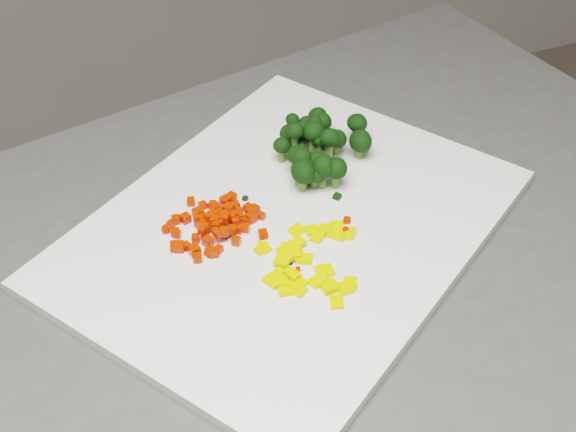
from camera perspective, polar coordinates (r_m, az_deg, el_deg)
name	(u,v)px	position (r m, az deg, el deg)	size (l,w,h in m)	color
cutting_board	(288,228)	(0.83, 0.00, -0.82)	(0.45, 0.35, 0.01)	white
carrot_pile	(215,219)	(0.82, -5.24, -0.23)	(0.10, 0.10, 0.03)	red
pepper_pile	(310,257)	(0.78, 1.55, -2.94)	(0.12, 0.12, 0.02)	#FFE90D
broccoli_pile	(317,140)	(0.89, 2.05, 5.45)	(0.12, 0.12, 0.06)	black
carrot_cube_0	(224,216)	(0.82, -4.56, -0.01)	(0.01, 0.01, 0.01)	red
carrot_cube_1	(226,201)	(0.85, -4.46, 1.07)	(0.01, 0.01, 0.01)	red
carrot_cube_2	(219,249)	(0.80, -4.95, -2.36)	(0.01, 0.01, 0.01)	red
carrot_cube_3	(179,247)	(0.80, -7.76, -2.19)	(0.01, 0.01, 0.01)	red
carrot_cube_4	(218,219)	(0.82, -4.99, -0.22)	(0.01, 0.01, 0.01)	red
carrot_cube_5	(238,217)	(0.83, -3.57, -0.08)	(0.01, 0.01, 0.01)	red
carrot_cube_6	(215,231)	(0.81, -5.20, -1.09)	(0.01, 0.01, 0.01)	red
carrot_cube_7	(251,216)	(0.83, -2.62, 0.01)	(0.01, 0.01, 0.01)	red
carrot_cube_8	(215,217)	(0.82, -5.19, -0.05)	(0.01, 0.01, 0.01)	red
carrot_cube_9	(196,218)	(0.82, -6.53, -0.14)	(0.01, 0.01, 0.01)	red
carrot_cube_10	(185,218)	(0.83, -7.30, -0.17)	(0.01, 0.01, 0.01)	red
carrot_cube_11	(251,212)	(0.83, -2.62, 0.30)	(0.01, 0.01, 0.01)	red
carrot_cube_12	(209,217)	(0.83, -5.62, -0.10)	(0.01, 0.01, 0.01)	red
carrot_cube_13	(204,227)	(0.81, -6.03, -0.80)	(0.01, 0.01, 0.01)	red
carrot_cube_14	(220,211)	(0.84, -4.83, 0.33)	(0.01, 0.01, 0.01)	red
carrot_cube_15	(175,246)	(0.80, -8.05, -2.15)	(0.01, 0.01, 0.01)	red
carrot_cube_16	(198,258)	(0.79, -6.44, -2.98)	(0.01, 0.01, 0.01)	red
carrot_cube_17	(224,232)	(0.80, -4.58, -1.13)	(0.01, 0.01, 0.01)	red
carrot_cube_18	(239,212)	(0.84, -3.50, 0.27)	(0.01, 0.01, 0.01)	red
carrot_cube_19	(213,226)	(0.82, -5.33, -0.69)	(0.01, 0.01, 0.01)	red
carrot_cube_20	(223,221)	(0.83, -4.61, -0.33)	(0.01, 0.01, 0.01)	red
carrot_cube_21	(263,234)	(0.81, -1.79, -1.30)	(0.01, 0.01, 0.01)	red
carrot_cube_22	(166,230)	(0.83, -8.68, -0.98)	(0.01, 0.01, 0.01)	red
carrot_cube_23	(209,217)	(0.82, -5.67, -0.06)	(0.01, 0.01, 0.01)	red
carrot_cube_24	(208,252)	(0.80, -5.74, -2.56)	(0.01, 0.01, 0.01)	red
carrot_cube_25	(224,232)	(0.81, -4.55, -1.17)	(0.01, 0.01, 0.01)	red
carrot_cube_26	(251,218)	(0.83, -2.62, -0.12)	(0.01, 0.01, 0.01)	red
carrot_cube_27	(233,216)	(0.82, -3.97, 0.00)	(0.01, 0.01, 0.01)	red
carrot_cube_28	(207,240)	(0.81, -5.76, -1.69)	(0.01, 0.01, 0.01)	red
carrot_cube_29	(214,252)	(0.79, -5.29, -2.59)	(0.01, 0.01, 0.01)	red
carrot_cube_30	(212,205)	(0.85, -5.40, 0.77)	(0.01, 0.01, 0.01)	red
carrot_cube_31	(228,216)	(0.83, -4.29, 0.01)	(0.01, 0.01, 0.01)	red
carrot_cube_32	(231,197)	(0.86, -4.04, 1.38)	(0.01, 0.01, 0.01)	red
carrot_cube_33	(232,200)	(0.85, -4.04, 1.13)	(0.01, 0.01, 0.01)	red
carrot_cube_34	(223,220)	(0.83, -4.65, -0.25)	(0.01, 0.01, 0.01)	red
carrot_cube_35	(236,206)	(0.85, -3.73, 0.75)	(0.01, 0.01, 0.01)	red
carrot_cube_36	(216,208)	(0.84, -5.16, 0.57)	(0.01, 0.01, 0.01)	red
carrot_cube_37	(201,223)	(0.83, -6.23, -0.53)	(0.01, 0.01, 0.01)	red
carrot_cube_38	(236,241)	(0.80, -3.71, -1.80)	(0.01, 0.01, 0.01)	red
carrot_cube_39	(218,234)	(0.80, -5.00, -1.32)	(0.01, 0.01, 0.01)	red
carrot_cube_40	(234,211)	(0.84, -3.88, 0.38)	(0.01, 0.01, 0.01)	red
carrot_cube_41	(177,234)	(0.82, -7.89, -1.29)	(0.01, 0.01, 0.01)	red
carrot_cube_42	(213,205)	(0.85, -5.36, 0.79)	(0.01, 0.01, 0.01)	red
carrot_cube_43	(236,215)	(0.83, -3.75, 0.10)	(0.01, 0.01, 0.01)	red
carrot_cube_44	(216,226)	(0.81, -5.15, -0.69)	(0.01, 0.01, 0.01)	red
carrot_cube_45	(233,230)	(0.81, -3.97, -0.98)	(0.01, 0.01, 0.01)	red
carrot_cube_46	(215,220)	(0.82, -5.23, -0.28)	(0.01, 0.01, 0.01)	red
carrot_cube_47	(262,216)	(0.83, -1.88, 0.00)	(0.01, 0.01, 0.01)	red
carrot_cube_48	(243,220)	(0.83, -3.25, -0.25)	(0.01, 0.01, 0.01)	red
carrot_cube_49	(246,228)	(0.82, -3.04, -0.87)	(0.01, 0.01, 0.01)	red
carrot_cube_50	(213,224)	(0.83, -5.33, -0.55)	(0.01, 0.01, 0.01)	red
carrot_cube_51	(209,243)	(0.81, -5.64, -1.92)	(0.01, 0.01, 0.01)	red
carrot_cube_52	(176,220)	(0.83, -7.99, -0.26)	(0.01, 0.01, 0.01)	red
carrot_cube_53	(196,238)	(0.81, -6.58, -1.59)	(0.01, 0.01, 0.01)	red
carrot_cube_54	(235,222)	(0.82, -3.76, -0.41)	(0.01, 0.01, 0.01)	red
carrot_cube_55	(248,221)	(0.83, -2.89, -0.34)	(0.01, 0.01, 0.01)	red
carrot_cube_56	(166,229)	(0.83, -8.68, -0.93)	(0.01, 0.01, 0.01)	red
carrot_cube_57	(186,246)	(0.80, -7.24, -2.14)	(0.01, 0.01, 0.01)	red
carrot_cube_58	(198,213)	(0.84, -6.42, 0.20)	(0.01, 0.01, 0.01)	red
carrot_cube_59	(202,231)	(0.81, -6.14, -1.04)	(0.01, 0.01, 0.01)	red
carrot_cube_60	(213,214)	(0.82, -5.37, 0.13)	(0.01, 0.01, 0.01)	red
carrot_cube_61	(204,232)	(0.82, -5.99, -1.14)	(0.01, 0.01, 0.01)	red
carrot_cube_62	(175,232)	(0.82, -8.03, -1.15)	(0.01, 0.01, 0.01)	red
carrot_cube_63	(209,254)	(0.79, -5.64, -2.68)	(0.01, 0.01, 0.01)	red
carrot_cube_64	(224,218)	(0.82, -4.55, -0.17)	(0.01, 0.01, 0.01)	red
carrot_cube_65	(204,218)	(0.83, -6.02, -0.12)	(0.01, 0.01, 0.01)	red
carrot_cube_66	(248,208)	(0.84, -2.84, 0.60)	(0.01, 0.01, 0.01)	red
carrot_cube_67	(208,241)	(0.81, -5.70, -1.80)	(0.01, 0.01, 0.01)	red
carrot_cube_68	(201,219)	(0.83, -6.18, -0.18)	(0.01, 0.01, 0.01)	red
carrot_cube_69	(191,202)	(0.85, -6.92, 1.03)	(0.01, 0.01, 0.01)	red
carrot_cube_70	(195,250)	(0.80, -6.65, -2.44)	(0.01, 0.01, 0.01)	red
carrot_cube_71	(229,209)	(0.83, -4.25, 0.50)	(0.01, 0.01, 0.01)	red
carrot_cube_72	(239,229)	(0.82, -3.51, -0.92)	(0.01, 0.01, 0.01)	red
carrot_cube_73	(228,214)	(0.82, -4.29, 0.14)	(0.01, 0.01, 0.01)	red
carrot_cube_74	(171,224)	(0.83, -8.33, -0.57)	(0.01, 0.01, 0.01)	red
carrot_cube_75	(209,221)	(0.83, -5.65, -0.33)	(0.01, 0.01, 0.01)	red
carrot_cube_76	(217,224)	(0.81, -5.08, -0.58)	(0.01, 0.01, 0.01)	red
carrot_cube_77	(214,221)	(0.82, -5.27, -0.35)	(0.01, 0.01, 0.01)	red
carrot_cube_78	(210,228)	(0.82, -5.54, -0.89)	(0.01, 0.01, 0.01)	red
carrot_cube_79	(254,210)	(0.84, -2.41, 0.43)	(0.01, 0.01, 0.01)	red
carrot_cube_80	(203,205)	(0.85, -6.07, 0.75)	(0.01, 0.01, 0.01)	red
carrot_cube_81	(207,227)	(0.82, -5.82, -0.81)	(0.01, 0.01, 0.01)	red
pepper_chunk_0	(297,230)	(0.82, 0.64, -1.02)	(0.02, 0.01, 0.00)	#FFE90D
pepper_chunk_1	(322,280)	(0.77, 2.44, -4.57)	(0.01, 0.01, 0.00)	#FFE90D
pepper_chunk_2	(274,280)	(0.77, -1.00, -4.57)	(0.02, 0.02, 0.00)	#FFE90D
pepper_chunk_3	(283,260)	(0.78, -0.37, -3.11)	(0.02, 0.01, 0.00)	#FFE90D
pepper_chunk_4	(336,302)	(0.75, 3.46, -6.11)	(0.02, 0.01, 0.00)	#FFE90D
pepper_chunk_5	(289,252)	(0.79, 0.04, -2.55)	(0.02, 0.01, 0.00)	#FFE90D
pepper_chunk_6	(285,271)	(0.78, -0.24, -3.90)	(0.02, 0.01, 0.00)	#FFE90D
pepper_chunk_7	(263,247)	(0.80, -1.82, -2.25)	(0.02, 0.01, 0.00)	#FFE90D
pepper_chunk_8	(324,271)	(0.78, 2.61, -3.92)	(0.02, 0.01, 0.00)	#FFE90D
pepper_chunk_9	(285,291)	(0.76, -0.20, -5.39)	(0.01, 0.01, 0.00)	#FFE90D
pepper_chunk_10	(349,233)	(0.82, 4.39, -1.25)	(0.02, 0.01, 0.00)	#FFE90D
pepper_chunk_11	(336,235)	(0.81, 3.46, -1.38)	(0.02, 0.01, 0.00)	#FFE90D
pepper_chunk_12	(292,273)	(0.77, 0.28, -4.09)	(0.02, 0.01, 0.00)	#FFE90D
pepper_chunk_13	(296,289)	(0.76, 0.56, -5.22)	(0.02, 0.01, 0.00)	#FFE90D
pepper_chunk_14	(329,286)	(0.76, 2.94, -4.98)	(0.02, 0.02, 0.01)	#FFE90D
pepper_chunk_15	(297,242)	(0.80, 0.68, -1.89)	(0.02, 0.01, 0.00)	#FFE90D
pepper_chunk_16	(350,283)	(0.77, 4.44, -4.74)	(0.01, 0.01, 0.00)	#FFE90D
pepper_chunk_17	(297,284)	(0.76, 0.65, -4.84)	(0.01, 0.02, 0.00)	#FFE90D
pepper_chunk_18	(286,254)	(0.79, -0.15, -2.74)	(0.02, 0.01, 0.00)	#FFE90D
pepper_chunk_19	(263,249)	(0.80, -1.80, -2.39)	(0.02, 0.01, 0.00)	#FFE90D
pepper_chunk_20	(279,279)	(0.77, -0.63, -4.50)	(0.02, 0.02, 0.00)	#FFE90D
pepper_chunk_21	(312,230)	(0.82, 1.72, -1.02)	(0.01, 0.01, 0.00)	#FFE90D
pepper_chunk_22	(304,258)	(0.79, 1.15, -3.03)	(0.02, 0.01, 0.00)	#FFE90D
pepper_chunk_23	(317,237)	(0.81, 2.11, -1.51)	(0.01, 0.01, 0.00)	#FFE90D
pepper_chunk_24	(317,281)	(0.77, 2.11, -4.63)	(0.01, 0.02, 0.00)	#FFE90D
pepper_chunk_25	(336,228)	(0.82, 3.43, -0.83)	(0.01, 0.02, 0.00)	#FFE90D
pepper_chunk_26	(294,246)	(0.79, 0.44, -2.18)	(0.02, 0.01, 0.00)	#FFE90D
pepper_chunk_27	(345,288)	(0.76, 4.09, -5.12)	(0.01, 0.02, 0.00)	#FFE90D
pepper_chunk_28	(325,229)	(0.82, 2.66, -0.95)	(0.01, 0.01, 0.00)	#FFE90D
pepper_chunk_29	(295,253)	(0.79, 0.49, -2.63)	(0.02, 0.02, 0.00)	#FFE90D
pepper_chunk_30	(291,250)	(0.79, 0.20, -2.46)	(0.02, 0.02, 0.00)	#FFE90D
pepper_chunk_31	(283,258)	(0.79, -0.36, -3.00)	(0.02, 0.01, 0.00)	#FFE90D
broccoli_floret_0	(292,126)	(0.94, 0.29, 6.40)	(0.02, 0.02, 0.03)	black
broccoli_floret_1	(315,175)	(0.86, 1.91, 2.93)	(0.04, 0.04, 0.03)	black
broccoli_floret_2	(322,146)	(0.90, 2.45, 5.00)	(0.04, 0.04, 0.04)	black
broccoli_floret_3	(297,160)	(0.88, 0.66, 3.99)	(0.03, 0.03, 0.03)	black
broccoli_floret_4	(313,137)	(0.89, 1.78, 5.62)	(0.03, 0.03, 0.03)	black
broccoli_floret_5	(302,177)	(0.86, 1.03, 2.79)	(0.04, 0.04, 0.04)	black
broccoli_floret_6	(306,128)	(0.94, 1.28, 6.27)	(0.03, 0.03, 0.03)	black
broccoli_floret_7	(282,150)	(0.90, -0.44, 4.70)	(0.03, 0.03, 0.03)	black
broccoli_floret_8	(314,130)	(0.90, 1.88, 6.14)	(0.02, 0.02, 0.03)	black
broccoli_floret_9	(356,129)	(0.93, 4.86, 6.16)	(0.03, 0.03, 0.04)	black
broccoli_floret_10	(288,138)	(0.92, 0.03, 5.59)	(0.03, 0.03, 0.03)	black
broccoli_floret_11	(329,144)	(0.88, 2.93, 5.12)	(0.03, 0.03, 0.04)	black
broccoli_floret_12	(336,143)	(0.91, 3.42, 5.20)	(0.03, 0.03, 0.03)	black
broccoli_floret_13	(335,174)	(0.86, 3.39, 2.98)	(0.03, 0.03, 0.03)	black
broccoli_floret_14	(295,137)	(0.89, 0.47, 5.62)	(0.03, 0.03, 0.03)	black
broccoli_floret_15	(315,138)	(0.90, 1.91, 5.55)	(0.03, 0.03, 0.03)	black
broccoli_floret_16	(285,148)	(0.90, -0.21, 4.84)	(0.03, 0.03, 0.03)	black
broccoli_floret_17	(319,166)	(0.88, 2.20, 3.57)	(0.02, 0.02, 0.03)	black
broccoli_floret_18	(315,165)	(0.88, 1.93, 3.61)	(0.03, 0.03, 0.03)	black
broccoli_floret_19	(317,120)	(0.95, 2.08, 6.82)	(0.03, 0.03, 0.03)	black
broccoli_floret_20	(359,145)	(0.91, 5.10, 5.03)	(0.04, 0.04, 0.03)	black
broccoli_floret_21	(301,164)	(0.88, 0.91, 3.73)	(0.03, 0.03, 0.04)	black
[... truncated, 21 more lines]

